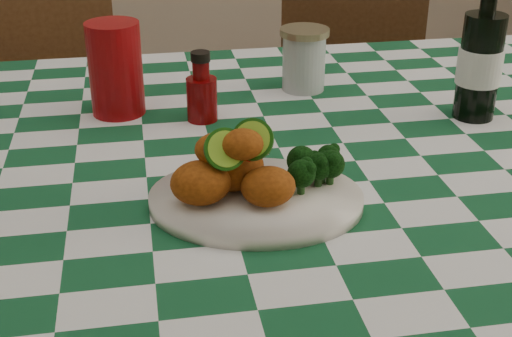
{
  "coord_description": "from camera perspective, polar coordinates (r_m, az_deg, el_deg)",
  "views": [
    {
      "loc": [
        -0.21,
        -0.98,
        1.25
      ],
      "look_at": [
        -0.07,
        -0.17,
        0.84
      ],
      "focal_mm": 50.0,
      "sensor_mm": 36.0,
      "label": 1
    }
  ],
  "objects": [
    {
      "name": "broccoli_side",
      "position": [
        0.94,
        4.77,
        0.1
      ],
      "size": [
        0.07,
        0.07,
        0.05
      ],
      "primitive_type": null,
      "color": "black",
      "rests_on": "plate"
    },
    {
      "name": "wooden_chair_right",
      "position": [
        1.91,
        6.63,
        0.73
      ],
      "size": [
        0.51,
        0.52,
        0.84
      ],
      "primitive_type": null,
      "rotation": [
        0.0,
        0.0,
        -0.4
      ],
      "color": "#472814",
      "rests_on": "ground"
    },
    {
      "name": "fried_chicken_pile",
      "position": [
        0.9,
        -1.17,
        0.45
      ],
      "size": [
        0.15,
        0.11,
        0.09
      ],
      "primitive_type": null,
      "color": "#9F480F",
      "rests_on": "plate"
    },
    {
      "name": "wooden_chair_left",
      "position": [
        1.88,
        -15.73,
        0.59
      ],
      "size": [
        0.5,
        0.51,
        0.91
      ],
      "primitive_type": null,
      "rotation": [
        0.0,
        0.0,
        0.2
      ],
      "color": "#472814",
      "rests_on": "ground"
    },
    {
      "name": "ketchup_bottle",
      "position": [
        1.18,
        -4.38,
        6.55
      ],
      "size": [
        0.06,
        0.06,
        0.12
      ],
      "primitive_type": null,
      "rotation": [
        0.0,
        0.0,
        0.17
      ],
      "color": "#610405",
      "rests_on": "dining_table"
    },
    {
      "name": "plate",
      "position": [
        0.93,
        -0.0,
        -2.53
      ],
      "size": [
        0.32,
        0.27,
        0.02
      ],
      "primitive_type": null,
      "rotation": [
        0.0,
        0.0,
        -0.19
      ],
      "color": "white",
      "rests_on": "dining_table"
    },
    {
      "name": "beer_bottle",
      "position": [
        1.23,
        17.66,
        9.28
      ],
      "size": [
        0.09,
        0.09,
        0.25
      ],
      "primitive_type": null,
      "rotation": [
        0.0,
        0.0,
        -0.19
      ],
      "color": "black",
      "rests_on": "dining_table"
    },
    {
      "name": "mason_jar",
      "position": [
        1.33,
        3.85,
        8.71
      ],
      "size": [
        0.1,
        0.1,
        0.12
      ],
      "primitive_type": null,
      "rotation": [
        0.0,
        0.0,
        0.09
      ],
      "color": "#B2BCBA",
      "rests_on": "dining_table"
    },
    {
      "name": "red_tumbler",
      "position": [
        1.23,
        -11.17,
        7.83
      ],
      "size": [
        0.12,
        0.12,
        0.16
      ],
      "primitive_type": "cylinder",
      "rotation": [
        0.0,
        0.0,
        0.34
      ],
      "color": "maroon",
      "rests_on": "dining_table"
    }
  ]
}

